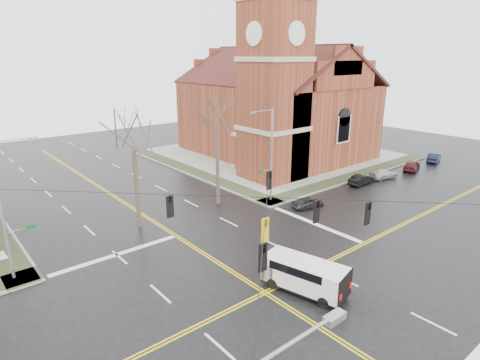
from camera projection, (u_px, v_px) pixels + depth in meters
ground at (265, 293)px, 24.56m from camera, size 120.00×120.00×0.00m
sidewalks at (265, 292)px, 24.54m from camera, size 80.00×80.00×0.17m
road_markings at (265, 293)px, 24.56m from camera, size 100.00×100.00×0.01m
church at (275, 96)px, 55.33m from camera, size 24.28×27.48×27.50m
signal_pole_ne at (270, 153)px, 38.42m from camera, size 2.75×0.22×9.00m
signal_pole_nw at (4, 208)px, 24.64m from camera, size 2.75×0.22×9.00m
span_wires at (267, 198)px, 22.71m from camera, size 23.02×23.02×0.03m
traffic_signals at (275, 213)px, 22.44m from camera, size 8.21×8.26×1.30m
cargo_van at (302, 273)px, 24.53m from camera, size 3.28×5.56×1.99m
parked_car_a at (308, 203)px, 38.02m from camera, size 3.36×1.96×1.08m
parked_car_b at (361, 180)px, 44.82m from camera, size 3.58×1.33×1.17m
parked_car_c at (383, 174)px, 47.04m from camera, size 4.00×2.21×1.10m
parked_car_d at (412, 165)px, 50.36m from camera, size 4.25×2.75×1.34m
parked_car_e at (434, 158)px, 54.29m from camera, size 4.05×2.41×1.26m
tree_nw_near at (133, 145)px, 31.93m from camera, size 4.00×4.00×9.73m
tree_ne at (217, 124)px, 36.58m from camera, size 4.00×4.00×10.92m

